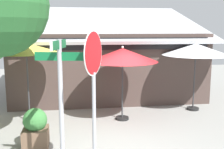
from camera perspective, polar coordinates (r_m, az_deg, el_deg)
ground_plane at (r=7.81m, az=0.30°, el=-13.56°), size 28.00×28.00×0.10m
cafe_building at (r=12.88m, az=-1.43°, el=2.86°), size 8.34×5.89×4.13m
street_sign_post at (r=5.33m, az=-10.62°, el=-4.23°), size 0.93×0.99×2.82m
stop_sign at (r=4.97m, az=-3.84°, el=-1.04°), size 0.38×0.74×2.99m
patio_umbrella_mustard_left at (r=8.89m, az=-17.42°, el=5.10°), size 2.13×2.13×2.64m
patio_umbrella_crimson_center at (r=8.86m, az=2.20°, el=4.01°), size 2.30×2.30×2.46m
patio_umbrella_ivory_right at (r=10.39m, az=17.03°, el=4.93°), size 2.43×2.43×2.54m
sidewalk_planter at (r=7.34m, az=-15.63°, el=-10.79°), size 0.63×0.63×1.04m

